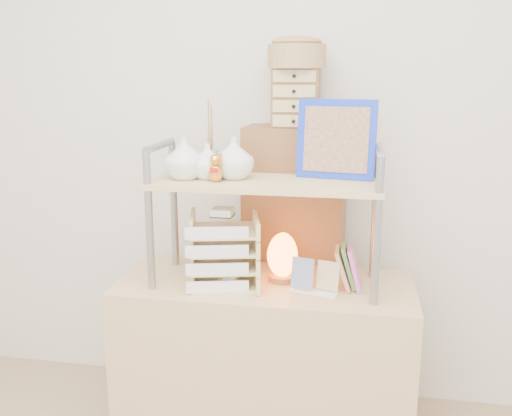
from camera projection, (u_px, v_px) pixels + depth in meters
The scene contains 10 objects.
room_shell at pixel (211, 25), 1.33m from camera, with size 3.42×3.41×2.61m.
desk at pixel (265, 366), 2.41m from camera, with size 1.20×0.50×0.75m, color tan.
cabinet at pixel (294, 270), 2.68m from camera, with size 0.45×0.24×1.35m, color brown.
hutch at pixel (247, 173), 2.24m from camera, with size 0.90×0.34×0.73m.
letter_tray at pixel (224, 255), 2.27m from camera, with size 0.31×0.30×0.32m.
salt_lamp at pixel (282, 256), 2.32m from camera, with size 0.13×0.13×0.20m.
desk_clock at pixel (229, 276), 2.24m from camera, with size 0.08×0.05×0.11m.
postcard_stand at pixel (314, 283), 2.21m from camera, with size 0.20×0.10×0.13m.
drawer_chest at pixel (296, 98), 2.47m from camera, with size 0.20×0.16×0.25m.
woven_basket at pixel (297, 56), 2.44m from camera, with size 0.25×0.25×0.10m, color olive.
Camera 1 is at (0.35, -0.96, 1.59)m, focal length 40.00 mm.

